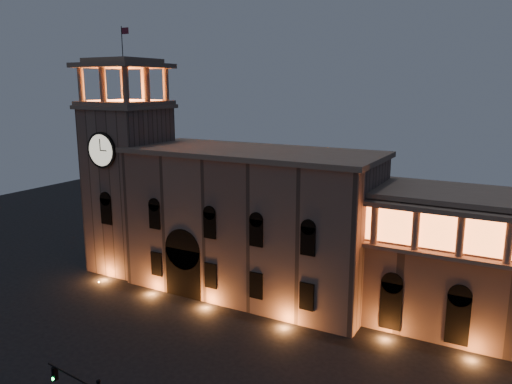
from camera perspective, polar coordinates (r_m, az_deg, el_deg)
ground at (r=46.70m, az=-12.46°, el=-20.57°), size 160.00×160.00×0.00m
government_building at (r=60.73m, az=-0.61°, el=-3.41°), size 30.80×12.80×17.60m
clock_tower at (r=69.91m, az=-14.27°, el=1.42°), size 9.80×9.80×32.40m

